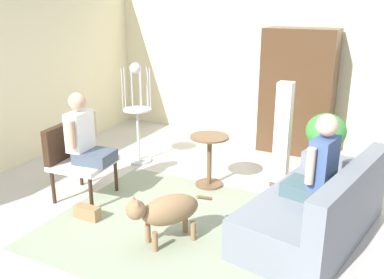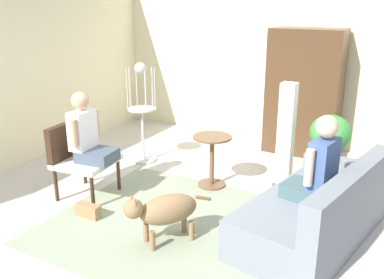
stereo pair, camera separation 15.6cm
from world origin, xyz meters
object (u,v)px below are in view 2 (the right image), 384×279
object	(u,v)px
couch	(318,212)
armoire_cabinet	(304,92)
potted_plant	(330,140)
dog	(165,210)
round_end_table	(212,157)
armchair	(78,153)
handbag	(88,211)
person_on_armchair	(87,134)
column_lamp	(286,137)
bird_cage_stand	(142,113)
person_on_couch	(317,167)

from	to	relation	value
couch	armoire_cabinet	size ratio (longest dim) A/B	1.04
couch	potted_plant	distance (m)	1.43
dog	armoire_cabinet	xyz separation A→B (m)	(0.44, 3.22, 0.59)
round_end_table	couch	bearing A→B (deg)	-23.19
armchair	armoire_cabinet	world-z (taller)	armoire_cabinet
handbag	potted_plant	bearing A→B (deg)	45.95
person_on_armchair	round_end_table	distance (m)	1.54
column_lamp	bird_cage_stand	bearing A→B (deg)	-176.81
dog	handbag	size ratio (longest dim) A/B	2.66
person_on_couch	armoire_cabinet	xyz separation A→B (m)	(-0.79, 2.47, 0.17)
armchair	bird_cage_stand	world-z (taller)	bird_cage_stand
potted_plant	column_lamp	world-z (taller)	column_lamp
couch	dog	size ratio (longest dim) A/B	2.52
column_lamp	person_on_couch	bearing A→B (deg)	-59.73
bird_cage_stand	armoire_cabinet	bearing A→B (deg)	38.57
person_on_couch	column_lamp	distance (m)	1.24
potted_plant	handbag	xyz separation A→B (m)	(-2.07, -2.14, -0.51)
round_end_table	person_on_couch	bearing A→B (deg)	-24.48
column_lamp	handbag	size ratio (longest dim) A/B	4.58
couch	potted_plant	bearing A→B (deg)	98.52
handbag	person_on_couch	bearing A→B (deg)	18.26
couch	armchair	world-z (taller)	armchair
person_on_armchair	column_lamp	distance (m)	2.38
bird_cage_stand	couch	bearing A→B (deg)	-18.90
person_on_couch	dog	world-z (taller)	person_on_couch
armchair	handbag	size ratio (longest dim) A/B	3.04
potted_plant	couch	bearing A→B (deg)	-81.48
person_on_armchair	bird_cage_stand	xyz separation A→B (m)	(-0.13, 1.26, -0.05)
round_end_table	armoire_cabinet	bearing A→B (deg)	70.87
bird_cage_stand	handbag	bearing A→B (deg)	-74.92
handbag	armchair	bearing A→B (deg)	139.95
armoire_cabinet	armchair	bearing A→B (deg)	-124.66
couch	person_on_armchair	world-z (taller)	person_on_armchair
armoire_cabinet	handbag	bearing A→B (deg)	-114.24
armchair	potted_plant	xyz separation A→B (m)	(2.56, 1.73, 0.06)
column_lamp	handbag	bearing A→B (deg)	-131.68
person_on_couch	armoire_cabinet	distance (m)	2.60
dog	armoire_cabinet	size ratio (longest dim) A/B	0.41
couch	bird_cage_stand	bearing A→B (deg)	161.10
couch	column_lamp	bearing A→B (deg)	122.54
round_end_table	column_lamp	xyz separation A→B (m)	(0.80, 0.42, 0.26)
person_on_couch	potted_plant	bearing A→B (deg)	96.55
person_on_armchair	handbag	distance (m)	0.89
dog	armchair	bearing A→B (deg)	163.94
round_end_table	armchair	bearing A→B (deg)	-143.21
round_end_table	bird_cage_stand	xyz separation A→B (m)	(-1.27, 0.31, 0.34)
person_on_armchair	armoire_cabinet	world-z (taller)	armoire_cabinet
couch	handbag	xyz separation A→B (m)	(-2.28, -0.76, -0.21)
couch	bird_cage_stand	world-z (taller)	bird_cage_stand
person_on_couch	handbag	distance (m)	2.45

